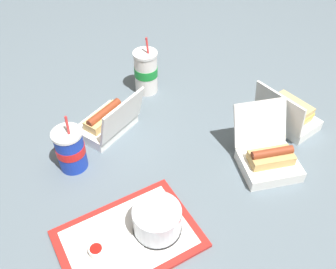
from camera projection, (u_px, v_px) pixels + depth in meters
ground_plane at (168, 135)px, 1.32m from camera, size 3.20×3.20×0.00m
food_tray at (129, 239)px, 1.02m from camera, size 0.41×0.32×0.01m
cake_container at (157, 220)px, 1.00m from camera, size 0.13×0.13×0.08m
ketchup_cup at (96, 251)px, 0.97m from camera, size 0.04×0.04×0.02m
napkin_stack at (127, 256)px, 0.97m from camera, size 0.12×0.12×0.00m
plastic_fork at (92, 234)px, 1.01m from camera, size 0.11×0.05×0.00m
clamshell_hotdog_back at (108, 122)px, 1.31m from camera, size 0.23×0.21×0.17m
clamshell_sandwich_front at (288, 114)px, 1.33m from camera, size 0.16×0.21×0.17m
clamshell_hotdog_center at (268, 158)px, 1.19m from camera, size 0.26×0.27×0.18m
soda_cup_right at (146, 72)px, 1.45m from camera, size 0.09×0.09×0.23m
soda_cup_center at (70, 149)px, 1.17m from camera, size 0.09×0.09×0.21m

